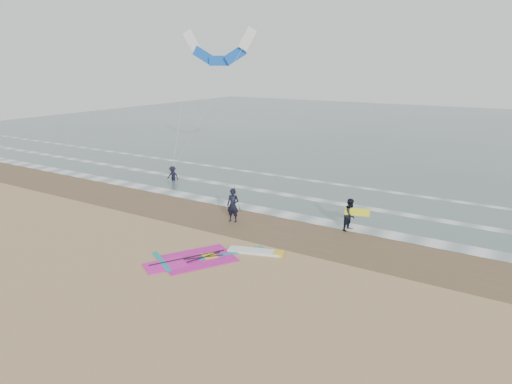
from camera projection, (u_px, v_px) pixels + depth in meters
The scene contains 11 objects.
ground at pixel (203, 266), 20.50m from camera, with size 120.00×120.00×0.00m, color tan.
sea_water at pixel (431, 132), 59.70m from camera, with size 120.00×80.00×0.02m, color #47605E.
wet_sand_band at pixel (270, 226), 25.40m from camera, with size 120.00×5.00×0.01m, color brown.
foam_waterline at pixel (305, 206), 29.02m from camera, with size 120.00×9.15×0.02m.
windsurf_rig at pixel (213, 257), 21.33m from camera, with size 5.55×5.25×0.13m.
person_standing at pixel (233, 205), 25.91m from camera, with size 0.72×0.47×1.96m, color black.
person_walking at pixel (350, 215), 24.61m from camera, with size 0.87×0.68×1.79m, color black.
person_wading at pixel (173, 172), 34.88m from camera, with size 0.99×0.57×1.53m, color black.
held_pole at pixel (237, 198), 25.63m from camera, with size 0.17×0.86×1.82m.
carried_kiteboard at pixel (357, 212), 24.26m from camera, with size 1.30×0.51×0.39m.
surf_kite at pixel (219, 51), 34.18m from camera, with size 6.59×3.76×10.33m.
Camera 1 is at (11.98, -14.70, 8.80)m, focal length 32.00 mm.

